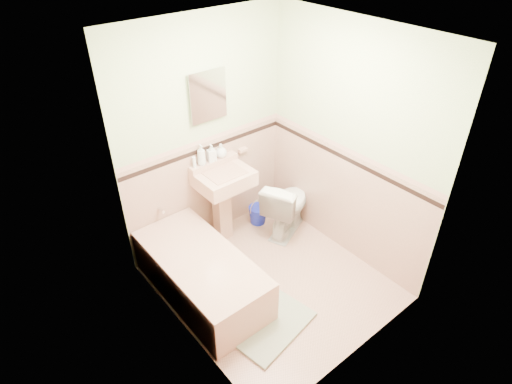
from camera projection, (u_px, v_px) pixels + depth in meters
floor at (271, 281)px, 4.51m from camera, size 2.20×2.20×0.00m
ceiling at (278, 35)px, 3.10m from camera, size 2.20×2.20×0.00m
wall_back at (205, 137)px, 4.51m from camera, size 2.50×0.00×2.50m
wall_front at (375, 245)px, 3.10m from camera, size 2.50×0.00×2.50m
wall_left at (175, 226)px, 3.28m from camera, size 0.00×2.50×2.50m
wall_right at (349, 147)px, 4.33m from camera, size 0.00×2.50×2.50m
wainscot_back at (209, 189)px, 4.86m from camera, size 2.00×0.00×2.00m
wainscot_front at (361, 305)px, 3.47m from camera, size 2.00×0.00×2.00m
wainscot_left at (185, 285)px, 3.65m from camera, size 0.00×2.20×2.20m
wainscot_right at (341, 200)px, 4.69m from camera, size 0.00×2.20×2.20m
accent_back at (206, 148)px, 4.57m from camera, size 2.00×0.00×2.00m
accent_front at (370, 257)px, 3.18m from camera, size 2.00×0.00×2.00m
accent_left at (179, 238)px, 3.36m from camera, size 0.00×2.20×2.20m
accent_right at (346, 159)px, 4.39m from camera, size 0.00×2.20×2.20m
cap_back at (206, 140)px, 4.51m from camera, size 2.00×0.00×2.00m
cap_front at (372, 247)px, 3.13m from camera, size 2.00×0.00×2.00m
cap_left at (178, 228)px, 3.31m from camera, size 0.00×2.20×2.20m
cap_right at (347, 150)px, 4.33m from camera, size 0.00×2.20×2.20m
bathtub at (202, 276)px, 4.26m from camera, size 0.70×1.50×0.45m
tub_faucet at (161, 209)px, 4.49m from camera, size 0.04×0.12×0.04m
sink at (225, 207)px, 4.82m from camera, size 0.58×0.48×0.92m
sink_faucet at (215, 164)px, 4.64m from camera, size 0.02×0.02×0.10m
medicine_cabinet at (207, 96)px, 4.26m from camera, size 0.39×0.04×0.49m
soap_dish at (243, 150)px, 4.90m from camera, size 0.11×0.06×0.04m
soap_bottle_left at (201, 155)px, 4.51m from camera, size 0.10×0.10×0.23m
soap_bottle_mid at (211, 153)px, 4.58m from camera, size 0.10×0.10×0.19m
soap_bottle_right at (221, 151)px, 4.66m from camera, size 0.13×0.13×0.16m
tube at (194, 162)px, 4.49m from camera, size 0.04×0.04×0.12m
toilet at (287, 206)px, 5.01m from camera, size 0.81×0.66×0.72m
bucket at (258, 215)px, 5.27m from camera, size 0.30×0.30×0.23m
bath_mat at (270, 325)px, 4.03m from camera, size 0.86×0.65×0.03m
shoe at (253, 322)px, 4.00m from camera, size 0.15×0.08×0.06m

